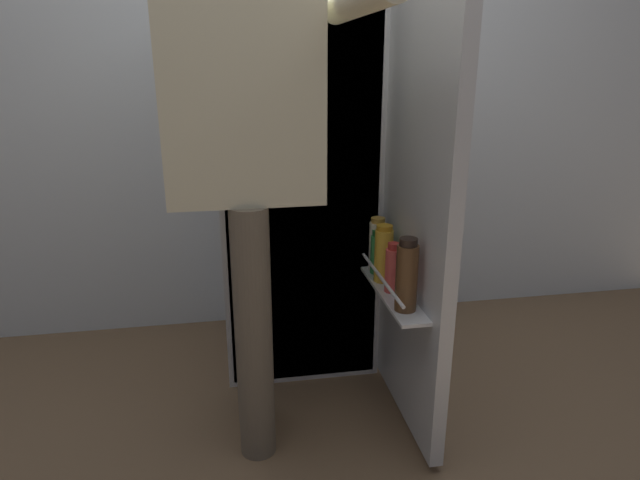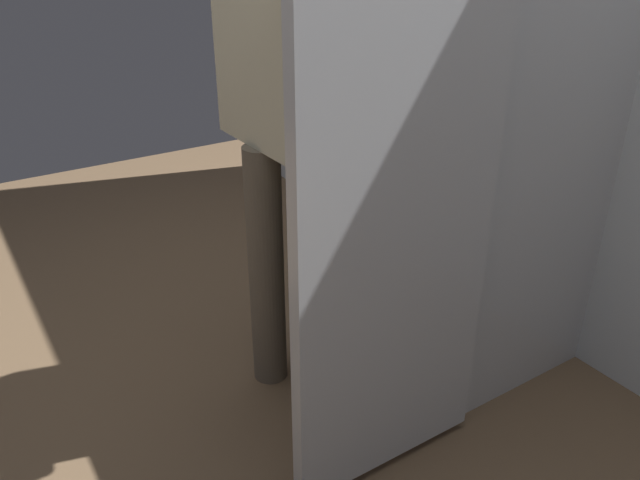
{
  "view_description": "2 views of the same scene",
  "coord_description": "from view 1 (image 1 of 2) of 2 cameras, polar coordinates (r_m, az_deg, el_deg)",
  "views": [
    {
      "loc": [
        -0.28,
        -1.71,
        1.27
      ],
      "look_at": [
        0.01,
        -0.07,
        0.73
      ],
      "focal_mm": 30.03,
      "sensor_mm": 36.0,
      "label": 1
    },
    {
      "loc": [
        1.42,
        -0.99,
        1.48
      ],
      "look_at": [
        0.06,
        -0.12,
        0.66
      ],
      "focal_mm": 35.37,
      "sensor_mm": 36.0,
      "label": 2
    }
  ],
  "objects": [
    {
      "name": "person",
      "position": [
        1.66,
        -7.73,
        10.65
      ],
      "size": [
        0.57,
        0.79,
        1.74
      ],
      "color": "#665B4C",
      "rests_on": "ground_plane"
    },
    {
      "name": "ground_plane",
      "position": [
        2.15,
        -0.56,
        -18.26
      ],
      "size": [
        5.62,
        5.62,
        0.0
      ],
      "primitive_type": "plane",
      "color": "brown"
    },
    {
      "name": "refrigerator",
      "position": [
        2.29,
        -2.17,
        6.56
      ],
      "size": [
        0.68,
        1.25,
        1.63
      ],
      "color": "silver",
      "rests_on": "ground_plane"
    },
    {
      "name": "kitchen_wall",
      "position": [
        2.65,
        -4.12,
        18.12
      ],
      "size": [
        4.4,
        0.1,
        2.55
      ],
      "primitive_type": "cube",
      "color": "silver",
      "rests_on": "ground_plane"
    }
  ]
}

